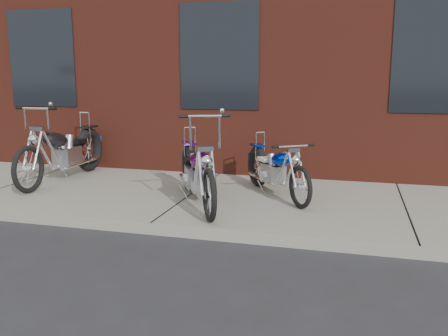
% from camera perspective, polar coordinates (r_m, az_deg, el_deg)
% --- Properties ---
extents(ground, '(120.00, 120.00, 0.00)m').
position_cam_1_polar(ground, '(5.79, -8.78, -7.96)').
color(ground, '#272727').
rests_on(ground, ground).
extents(sidewalk, '(22.00, 3.00, 0.15)m').
position_cam_1_polar(sidewalk, '(7.10, -3.88, -3.66)').
color(sidewalk, gray).
rests_on(sidewalk, ground).
extents(chopper_purple, '(1.15, 2.04, 1.26)m').
position_cam_1_polar(chopper_purple, '(6.44, -3.20, -0.77)').
color(chopper_purple, black).
rests_on(chopper_purple, sidewalk).
extents(chopper_blue, '(1.22, 1.69, 0.87)m').
position_cam_1_polar(chopper_blue, '(6.93, 6.23, -0.38)').
color(chopper_blue, black).
rests_on(chopper_blue, sidewalk).
extents(chopper_third, '(0.61, 2.49, 1.26)m').
position_cam_1_polar(chopper_third, '(8.35, -18.69, 1.65)').
color(chopper_third, black).
rests_on(chopper_third, sidewalk).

